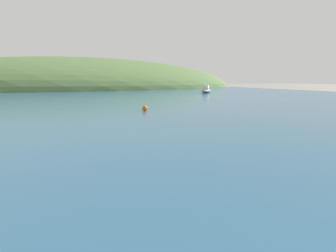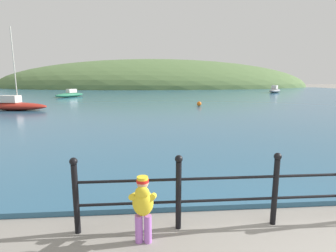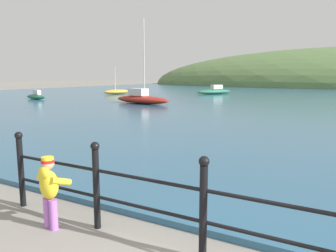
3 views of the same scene
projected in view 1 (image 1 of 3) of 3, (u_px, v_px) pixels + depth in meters
name	position (u px, v px, depth m)	size (l,w,h in m)	color
water	(96.00, 99.00, 29.46)	(80.00, 60.00, 0.10)	#2D5B7A
far_hillside	(77.00, 88.00, 65.51)	(83.28, 45.81, 14.80)	#567542
boat_blue_hull	(206.00, 90.00, 41.49)	(3.74, 4.12, 1.17)	gray
mooring_buoy	(145.00, 108.00, 18.19)	(0.38, 0.38, 0.38)	orange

